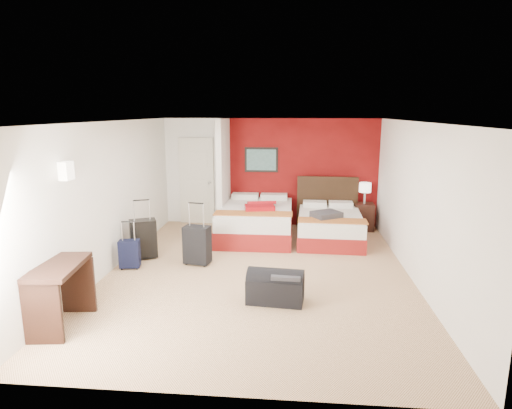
# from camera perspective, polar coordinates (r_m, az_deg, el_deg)

# --- Properties ---
(ground) EXTENTS (6.50, 6.50, 0.00)m
(ground) POSITION_cam_1_polar(r_m,az_deg,el_deg) (7.37, 0.26, -8.96)
(ground) COLOR #D5AE83
(ground) RESTS_ON ground
(room_walls) EXTENTS (5.02, 6.52, 2.50)m
(room_walls) POSITION_cam_1_polar(r_m,az_deg,el_deg) (8.62, -8.25, 2.70)
(room_walls) COLOR white
(room_walls) RESTS_ON ground
(red_accent_panel) EXTENTS (3.50, 0.04, 2.50)m
(red_accent_panel) POSITION_cam_1_polar(r_m,az_deg,el_deg) (10.18, 6.08, 4.17)
(red_accent_panel) COLOR maroon
(red_accent_panel) RESTS_ON ground
(partition_wall) EXTENTS (0.12, 1.20, 2.50)m
(partition_wall) POSITION_cam_1_polar(r_m,az_deg,el_deg) (9.70, -4.30, 3.80)
(partition_wall) COLOR silver
(partition_wall) RESTS_ON ground
(entry_door) EXTENTS (0.82, 0.06, 2.05)m
(entry_door) POSITION_cam_1_polar(r_m,az_deg,el_deg) (10.45, -7.81, 3.08)
(entry_door) COLOR silver
(entry_door) RESTS_ON ground
(bed_left) EXTENTS (1.54, 2.19, 0.66)m
(bed_left) POSITION_cam_1_polar(r_m,az_deg,el_deg) (9.33, 0.02, -2.28)
(bed_left) COLOR white
(bed_left) RESTS_ON ground
(bed_right) EXTENTS (1.37, 1.91, 0.56)m
(bed_right) POSITION_cam_1_polar(r_m,az_deg,el_deg) (9.18, 9.67, -3.00)
(bed_right) COLOR white
(bed_right) RESTS_ON ground
(red_suitcase_open) EXTENTS (0.74, 0.93, 0.10)m
(red_suitcase_open) POSITION_cam_1_polar(r_m,az_deg,el_deg) (9.14, 0.59, -0.14)
(red_suitcase_open) COLOR #9D0D14
(red_suitcase_open) RESTS_ON bed_left
(jacket_bundle) EXTENTS (0.68, 0.64, 0.13)m
(jacket_bundle) POSITION_cam_1_polar(r_m,az_deg,el_deg) (8.80, 9.25, -1.34)
(jacket_bundle) COLOR #3B3B41
(jacket_bundle) RESTS_ON bed_right
(nightstand) EXTENTS (0.45, 0.45, 0.61)m
(nightstand) POSITION_cam_1_polar(r_m,az_deg,el_deg) (10.16, 13.97, -1.57)
(nightstand) COLOR black
(nightstand) RESTS_ON ground
(table_lamp) EXTENTS (0.29, 0.29, 0.48)m
(table_lamp) POSITION_cam_1_polar(r_m,az_deg,el_deg) (10.05, 14.13, 1.45)
(table_lamp) COLOR beige
(table_lamp) RESTS_ON nightstand
(suitcase_black) EXTENTS (0.55, 0.46, 0.70)m
(suitcase_black) POSITION_cam_1_polar(r_m,az_deg,el_deg) (8.22, -14.60, -4.54)
(suitcase_black) COLOR black
(suitcase_black) RESTS_ON ground
(suitcase_charcoal) EXTENTS (0.49, 0.36, 0.66)m
(suitcase_charcoal) POSITION_cam_1_polar(r_m,az_deg,el_deg) (7.73, -7.75, -5.47)
(suitcase_charcoal) COLOR black
(suitcase_charcoal) RESTS_ON ground
(suitcase_navy) EXTENTS (0.37, 0.26, 0.47)m
(suitcase_navy) POSITION_cam_1_polar(r_m,az_deg,el_deg) (7.80, -16.30, -6.43)
(suitcase_navy) COLOR black
(suitcase_navy) RESTS_ON ground
(duffel_bag) EXTENTS (0.83, 0.50, 0.40)m
(duffel_bag) POSITION_cam_1_polar(r_m,az_deg,el_deg) (6.26, 2.57, -10.97)
(duffel_bag) COLOR black
(duffel_bag) RESTS_ON ground
(jacket_draped) EXTENTS (0.41, 0.35, 0.05)m
(jacket_draped) POSITION_cam_1_polar(r_m,az_deg,el_deg) (6.12, 3.99, -9.23)
(jacket_draped) COLOR #333338
(jacket_draped) RESTS_ON duffel_bag
(desk) EXTENTS (0.61, 1.04, 0.82)m
(desk) POSITION_cam_1_polar(r_m,az_deg,el_deg) (6.01, -24.26, -10.91)
(desk) COLOR black
(desk) RESTS_ON ground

